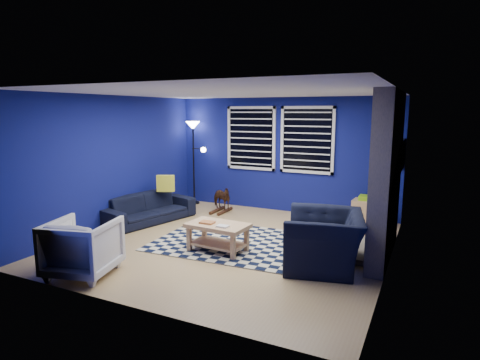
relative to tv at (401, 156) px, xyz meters
The scene contains 18 objects.
floor 3.46m from the tv, 140.73° to the right, with size 5.00×5.00×0.00m, color tan.
ceiling 3.35m from the tv, 140.73° to the right, with size 5.00×5.00×0.00m, color white.
wall_back 2.50m from the tv, 168.45° to the left, with size 5.00×5.00×0.00m, color navy.
wall_left 5.34m from the tv, 157.98° to the right, with size 5.00×5.00×0.00m, color navy.
wall_right 2.01m from the tv, 88.45° to the right, with size 5.00×5.00×0.00m, color navy.
fireplace 1.52m from the tv, 93.32° to the right, with size 0.65×2.00×2.50m.
window_left 3.24m from the tv, behind, with size 1.17×0.06×1.42m.
window_right 1.96m from the tv, 166.32° to the left, with size 1.17×0.06×1.42m.
tv is the anchor object (origin of this frame).
rug 3.43m from the tv, 141.41° to the right, with size 2.50×2.00×0.02m, color black.
sofa 4.93m from the tv, 161.07° to the right, with size 0.76×1.93×0.56m, color black.
armchair_big 2.67m from the tv, 108.49° to the right, with size 1.05×1.21×0.78m, color black.
armchair_bent 5.55m from the tv, 132.10° to the right, with size 0.83×0.85×0.78m, color gray.
rocking_horse 3.76m from the tv, behind, with size 0.62×0.28×0.52m, color #412414.
coffee_table 3.64m from the tv, 134.90° to the right, with size 0.99×0.61×0.48m.
cabinet 1.30m from the tv, 156.32° to the left, with size 0.59×0.41×0.56m.
floor_lamp 4.59m from the tv, behind, with size 0.53×0.33×1.96m.
throw_pillow 4.59m from the tv, 165.33° to the right, with size 0.36×0.11×0.34m, color yellow.
Camera 1 is at (2.96, -5.80, 2.21)m, focal length 30.00 mm.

